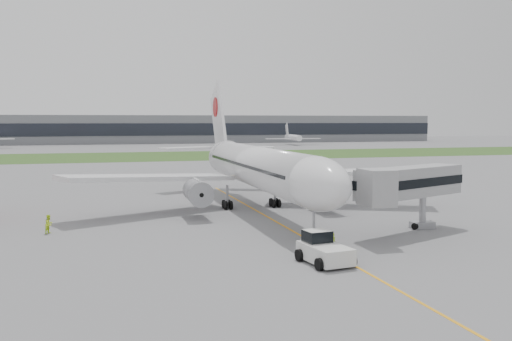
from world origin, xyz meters
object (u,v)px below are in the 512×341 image
object	(u,v)px
ground_crew_near	(332,242)
pushback_tug	(323,249)
airliner	(256,166)
jet_bridge	(406,184)

from	to	relation	value
ground_crew_near	pushback_tug	bearing A→B (deg)	58.37
airliner	ground_crew_near	size ratio (longest dim) A/B	32.98
pushback_tug	airliner	bearing A→B (deg)	77.64
airliner	pushback_tug	distance (m)	27.47
airliner	jet_bridge	world-z (taller)	airliner
pushback_tug	ground_crew_near	size ratio (longest dim) A/B	3.15
airliner	pushback_tug	size ratio (longest dim) A/B	10.46
jet_bridge	ground_crew_near	size ratio (longest dim) A/B	8.63
airliner	ground_crew_near	distance (m)	24.01
pushback_tug	ground_crew_near	world-z (taller)	pushback_tug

